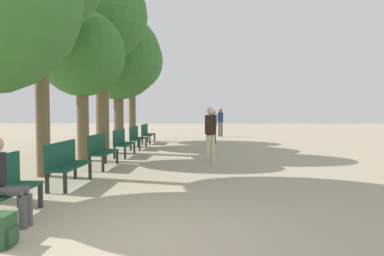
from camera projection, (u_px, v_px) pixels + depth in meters
name	position (u px, v px, depth m)	size (l,w,h in m)	color
ground_plane	(134.00, 235.00, 4.74)	(80.00, 80.00, 0.00)	tan
bench_row_1	(66.00, 161.00, 7.83)	(0.44, 1.58, 0.92)	#144733
bench_row_2	(101.00, 149.00, 10.35)	(0.44, 1.58, 0.92)	#144733
bench_row_3	(122.00, 141.00, 12.87)	(0.44, 1.58, 0.92)	#144733
bench_row_4	(136.00, 136.00, 15.40)	(0.44, 1.58, 0.92)	#144733
bench_row_5	(147.00, 132.00, 17.92)	(0.44, 1.58, 0.92)	#144733
tree_row_2	(82.00, 54.00, 11.65)	(2.69, 2.69, 4.71)	brown
tree_row_3	(101.00, 18.00, 13.74)	(3.40, 3.40, 6.77)	brown
tree_row_4	(118.00, 57.00, 16.27)	(3.75, 3.75, 5.79)	brown
tree_row_5	(132.00, 61.00, 19.13)	(3.20, 3.20, 5.72)	brown
person_seated	(4.00, 179.00, 5.05)	(0.57, 0.32, 1.23)	#4C4C4C
backpack	(3.00, 231.00, 4.32)	(0.25, 0.31, 0.39)	#284C2D
pedestrian_near	(213.00, 124.00, 17.84)	(0.32, 0.22, 1.60)	#4C4C4C
pedestrian_mid	(220.00, 120.00, 22.66)	(0.34, 0.24, 1.70)	#4C4C4C
pedestrian_far	(211.00, 131.00, 11.19)	(0.34, 0.29, 1.68)	beige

